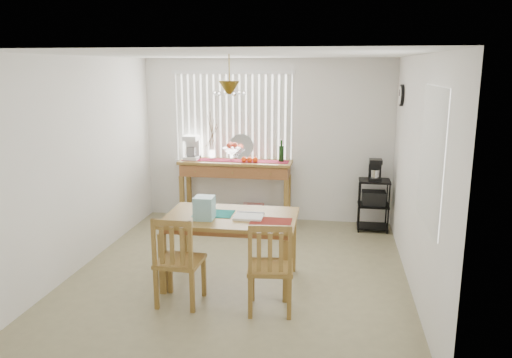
% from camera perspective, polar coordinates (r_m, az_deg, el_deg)
% --- Properties ---
extents(ground, '(4.00, 4.50, 0.01)m').
position_cam_1_polar(ground, '(6.27, -1.75, -10.53)').
color(ground, gray).
extents(room_shell, '(4.20, 4.70, 2.70)m').
position_cam_1_polar(room_shell, '(5.82, -1.80, 5.05)').
color(room_shell, white).
rests_on(room_shell, ground).
extents(sideboard, '(1.79, 0.50, 1.01)m').
position_cam_1_polar(sideboard, '(7.97, -2.28, 0.31)').
color(sideboard, olive).
rests_on(sideboard, ground).
extents(sideboard_items, '(1.70, 0.43, 0.77)m').
position_cam_1_polar(sideboard_items, '(7.98, -4.42, 3.26)').
color(sideboard_items, maroon).
rests_on(sideboard_items, sideboard).
extents(wire_cart, '(0.47, 0.37, 0.79)m').
position_cam_1_polar(wire_cart, '(7.84, 13.28, -2.35)').
color(wire_cart, black).
rests_on(wire_cart, ground).
extents(cart_items, '(0.19, 0.22, 0.33)m').
position_cam_1_polar(cart_items, '(7.74, 13.45, 0.99)').
color(cart_items, black).
rests_on(cart_items, wire_cart).
extents(dining_table, '(1.51, 0.98, 0.80)m').
position_cam_1_polar(dining_table, '(5.75, -2.88, -5.10)').
color(dining_table, olive).
rests_on(dining_table, ground).
extents(table_items, '(1.15, 0.53, 0.26)m').
position_cam_1_polar(table_items, '(5.60, -4.63, -3.59)').
color(table_items, '#14736E').
rests_on(table_items, dining_table).
extents(chair_left, '(0.47, 0.47, 0.99)m').
position_cam_1_polar(chair_left, '(5.34, -8.86, -9.28)').
color(chair_left, olive).
rests_on(chair_left, ground).
extents(chair_right, '(0.50, 0.50, 0.98)m').
position_cam_1_polar(chair_right, '(5.12, 1.64, -10.11)').
color(chair_right, olive).
rests_on(chair_right, ground).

